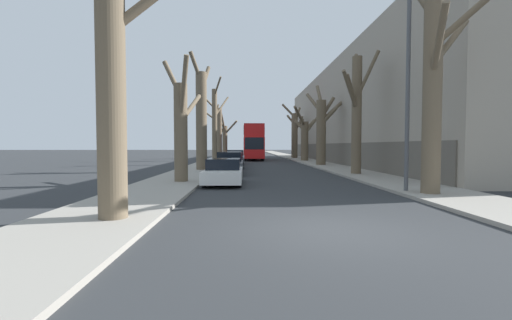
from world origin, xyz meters
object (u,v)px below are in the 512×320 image
at_px(street_tree_right_2, 322,128).
at_px(street_tree_right_3, 305,138).
at_px(street_tree_left_0, 107,44).
at_px(street_tree_left_4, 218,130).
at_px(parked_car_0, 224,172).
at_px(street_tree_left_3, 215,124).
at_px(lamp_post, 405,78).
at_px(parked_car_3, 235,158).
at_px(street_tree_left_5, 225,138).
at_px(street_tree_left_2, 201,118).
at_px(parked_car_2, 233,161).
at_px(street_tree_right_1, 357,111).
at_px(street_tree_right_0, 434,86).
at_px(double_decker_bus, 253,141).
at_px(street_tree_left_1, 181,127).
at_px(parked_car_1, 230,164).
at_px(street_tree_right_4, 295,133).

distance_m(street_tree_right_2, street_tree_right_3, 8.89).
xyz_separation_m(street_tree_left_0, street_tree_right_3, (10.22, 32.19, -1.44)).
relative_size(street_tree_left_4, parked_car_0, 2.00).
bearing_deg(parked_car_0, street_tree_left_3, 96.48).
bearing_deg(lamp_post, parked_car_3, 108.75).
bearing_deg(parked_car_3, street_tree_left_5, 97.29).
bearing_deg(street_tree_left_2, street_tree_left_3, 88.73).
distance_m(street_tree_left_3, parked_car_2, 6.78).
relative_size(street_tree_right_1, parked_car_0, 1.96).
relative_size(street_tree_left_5, street_tree_right_0, 0.72).
bearing_deg(street_tree_right_3, parked_car_3, -143.97).
xyz_separation_m(street_tree_right_2, double_decker_bus, (-6.04, 13.81, -0.99)).
bearing_deg(parked_car_2, street_tree_left_1, -100.23).
bearing_deg(street_tree_right_2, street_tree_left_2, -148.61).
bearing_deg(parked_car_3, parked_car_0, -90.00).
relative_size(street_tree_right_3, double_decker_bus, 0.60).
xyz_separation_m(street_tree_right_2, parked_car_2, (-8.10, -2.95, -2.92)).
bearing_deg(parked_car_0, parked_car_1, 90.00).
bearing_deg(street_tree_left_3, street_tree_right_2, -14.36).
xyz_separation_m(street_tree_right_0, parked_car_3, (-7.96, 22.23, -3.39)).
relative_size(street_tree_right_1, parked_car_2, 1.81).
distance_m(street_tree_right_1, parked_car_1, 8.82).
distance_m(street_tree_right_3, double_decker_bus, 7.77).
height_order(street_tree_right_0, lamp_post, street_tree_right_0).
distance_m(street_tree_left_4, parked_car_2, 14.67).
xyz_separation_m(street_tree_left_1, street_tree_left_3, (0.11, 17.16, 1.23)).
height_order(street_tree_right_1, street_tree_right_4, street_tree_right_1).
xyz_separation_m(street_tree_left_3, street_tree_left_4, (-0.37, 8.60, -0.21)).
bearing_deg(street_tree_right_3, street_tree_left_0, -107.62).
relative_size(street_tree_right_4, parked_car_3, 1.97).
bearing_deg(street_tree_right_0, parked_car_1, 127.55).
bearing_deg(street_tree_left_0, parked_car_3, 85.27).
height_order(street_tree_left_2, street_tree_left_4, street_tree_left_2).
xyz_separation_m(street_tree_right_3, lamp_post, (-0.77, -27.27, 1.67)).
bearing_deg(street_tree_left_1, parked_car_1, 69.83).
bearing_deg(street_tree_left_1, parked_car_2, 79.77).
distance_m(double_decker_bus, lamp_post, 32.69).
relative_size(street_tree_right_2, parked_car_3, 1.88).
relative_size(street_tree_right_0, street_tree_right_3, 1.43).
relative_size(street_tree_left_3, street_tree_right_0, 0.94).
bearing_deg(parked_car_1, parked_car_0, -90.00).
distance_m(street_tree_right_0, street_tree_right_3, 28.11).
distance_m(street_tree_right_2, parked_car_1, 12.34).
height_order(street_tree_left_0, parked_car_2, street_tree_left_0).
xyz_separation_m(street_tree_right_0, parked_car_1, (-7.96, 10.36, -3.38)).
height_order(street_tree_right_0, parked_car_0, street_tree_right_0).
height_order(street_tree_left_0, street_tree_left_5, street_tree_left_0).
relative_size(street_tree_left_1, parked_car_3, 1.49).
distance_m(street_tree_left_3, street_tree_right_0, 23.97).
bearing_deg(parked_car_1, parked_car_3, 90.00).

